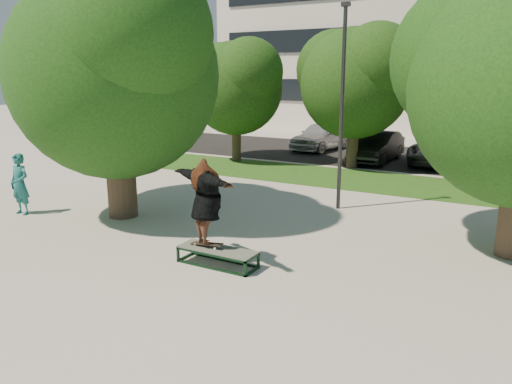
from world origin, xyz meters
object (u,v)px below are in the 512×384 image
Objects in this scene: lamppost at (342,107)px; grind_box at (217,257)px; tree_left at (114,62)px; bystander at (20,184)px; car_silver_a at (321,136)px; car_grey at (447,148)px; car_dark at (377,147)px; car_silver_b at (436,146)px.

lamppost is 6.59m from grind_box.
bystander is at bearing -152.16° from tree_left.
lamppost is (5.29, 3.91, -1.27)m from tree_left.
car_silver_a is 7.01m from car_grey.
bystander is 15.82m from car_dark.
car_grey is (1.50, 10.17, -2.40)m from lamppost.
lamppost is at bearing -58.99° from car_silver_a.
bystander is (-7.42, 0.53, 0.73)m from grind_box.
car_grey is 1.16m from car_silver_b.
bystander is 18.70m from car_silver_b.
bystander is 0.40× the size of car_silver_a.
car_dark is (-1.50, 9.09, -2.42)m from lamppost.
grind_box is at bearing -95.64° from lamppost.
car_grey reaches higher than car_dark.
lamppost is at bearing -79.75° from car_dark.
car_silver_b is (6.23, -0.37, -0.10)m from car_silver_a.
tree_left is 4.65m from bystander.
bystander is (-2.71, -1.43, -3.51)m from tree_left.
car_grey is (6.79, 14.08, -3.67)m from tree_left.
tree_left is 6.63m from grind_box.
lamppost reaches higher than car_dark.
tree_left reaches higher than car_dark.
tree_left is 3.95× the size of grind_box.
car_silver_a is at bearing 169.68° from car_silver_b.
car_silver_a is (-5.38, 11.50, -2.37)m from lamppost.
car_silver_b is (-0.65, 0.96, -0.07)m from car_grey.
tree_left is 1.53× the size of car_silver_b.
grind_box is 7.47m from bystander.
car_grey is at bearing 82.61° from grind_box.
car_silver_a is 1.04× the size of car_dark.
tree_left is at bearing 157.45° from grind_box.
tree_left reaches higher than car_silver_a.
car_dark is 0.95× the size of car_silver_b.
grind_box is 17.06m from car_silver_b.
car_silver_a is (-0.09, 15.41, -3.64)m from tree_left.
tree_left is 15.83m from car_silver_a.
grind_box is 0.39× the size of car_silver_b.
car_silver_b is at bearing 2.53° from car_silver_a.
car_dark is at bearing -25.90° from car_silver_a.
car_silver_a is 0.98× the size of car_silver_b.
car_grey is at bearing 81.61° from lamppost.
tree_left is 1.16× the size of lamppost.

